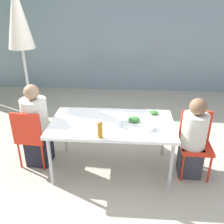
{
  "coord_description": "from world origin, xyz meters",
  "views": [
    {
      "loc": [
        0.2,
        -2.87,
        2.22
      ],
      "look_at": [
        0.0,
        0.0,
        0.88
      ],
      "focal_mm": 40.0,
      "sensor_mm": 36.0,
      "label": 1
    }
  ],
  "objects": [
    {
      "name": "dining_table",
      "position": [
        0.0,
        0.0,
        0.68
      ],
      "size": [
        1.6,
        0.88,
        0.73
      ],
      "color": "white",
      "rests_on": "ground"
    },
    {
      "name": "plate_1",
      "position": [
        0.28,
        0.03,
        0.76
      ],
      "size": [
        0.27,
        0.27,
        0.07
      ],
      "color": "white",
      "rests_on": "dining_table"
    },
    {
      "name": "closed_umbrella",
      "position": [
        -1.39,
        0.79,
        1.86
      ],
      "size": [
        0.39,
        0.39,
        2.43
      ],
      "color": "#333333",
      "rests_on": "ground"
    },
    {
      "name": "salad_bowl",
      "position": [
        0.48,
        -0.14,
        0.75
      ],
      "size": [
        0.15,
        0.15,
        0.05
      ],
      "color": "white",
      "rests_on": "dining_table"
    },
    {
      "name": "chair_left",
      "position": [
        -1.11,
        0.0,
        0.5
      ],
      "size": [
        0.43,
        0.43,
        0.86
      ],
      "rotation": [
        0.0,
        0.0,
        -0.07
      ],
      "color": "red",
      "rests_on": "ground"
    },
    {
      "name": "chair_right",
      "position": [
        1.11,
        0.04,
        0.5
      ],
      "size": [
        0.41,
        0.41,
        0.86
      ],
      "rotation": [
        0.0,
        0.0,
        3.11
      ],
      "color": "red",
      "rests_on": "ground"
    },
    {
      "name": "drinking_cup",
      "position": [
        0.1,
        -0.09,
        0.78
      ],
      "size": [
        0.08,
        0.08,
        0.1
      ],
      "color": "silver",
      "rests_on": "dining_table"
    },
    {
      "name": "plate_0",
      "position": [
        0.56,
        0.27,
        0.75
      ],
      "size": [
        0.22,
        0.22,
        0.06
      ],
      "color": "white",
      "rests_on": "dining_table"
    },
    {
      "name": "person_right",
      "position": [
        1.05,
        -0.04,
        0.52
      ],
      "size": [
        0.32,
        0.32,
        1.11
      ],
      "rotation": [
        0.0,
        0.0,
        3.11
      ],
      "color": "#383842",
      "rests_on": "ground"
    },
    {
      "name": "building_facade",
      "position": [
        0.0,
        3.38,
        1.5
      ],
      "size": [
        10.0,
        0.2,
        3.0
      ],
      "color": "gray",
      "rests_on": "ground"
    },
    {
      "name": "ground_plane",
      "position": [
        0.0,
        0.0,
        0.0
      ],
      "size": [
        24.0,
        24.0,
        0.0
      ],
      "primitive_type": "plane",
      "color": "#B2A893"
    },
    {
      "name": "bottle",
      "position": [
        -0.11,
        -0.38,
        0.83
      ],
      "size": [
        0.07,
        0.07,
        0.22
      ],
      "color": "#B7751E",
      "rests_on": "dining_table"
    },
    {
      "name": "person_left",
      "position": [
        -1.05,
        0.08,
        0.56
      ],
      "size": [
        0.35,
        0.35,
        1.19
      ],
      "rotation": [
        0.0,
        0.0,
        -0.07
      ],
      "color": "black",
      "rests_on": "ground"
    }
  ]
}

